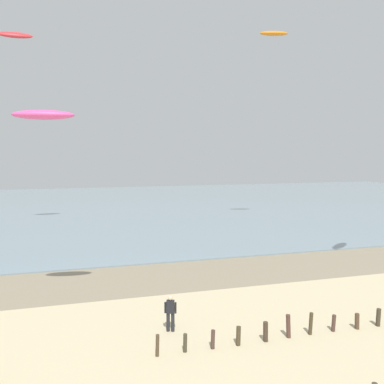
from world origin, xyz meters
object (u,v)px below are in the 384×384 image
(kite_aloft_2, at_px, (15,35))
(kite_aloft_5, at_px, (274,33))
(kite_aloft_4, at_px, (43,115))
(person_right_flank, at_px, (170,312))

(kite_aloft_2, height_order, kite_aloft_5, kite_aloft_5)
(kite_aloft_4, bearing_deg, kite_aloft_5, 48.06)
(kite_aloft_4, relative_size, kite_aloft_5, 0.99)
(kite_aloft_2, relative_size, kite_aloft_5, 1.08)
(kite_aloft_5, bearing_deg, kite_aloft_2, -174.43)
(kite_aloft_2, relative_size, kite_aloft_4, 1.09)
(kite_aloft_4, xyz_separation_m, kite_aloft_5, (22.85, 19.52, 11.11))
(person_right_flank, distance_m, kite_aloft_5, 35.87)
(kite_aloft_2, xyz_separation_m, kite_aloft_5, (26.73, -3.46, 1.31))
(kite_aloft_2, xyz_separation_m, kite_aloft_4, (3.88, -22.98, -9.79))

